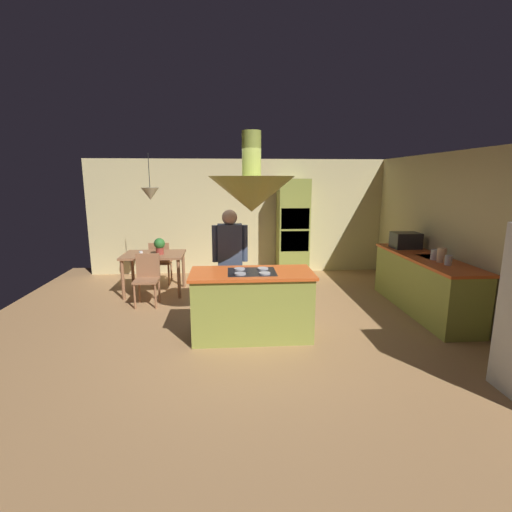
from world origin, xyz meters
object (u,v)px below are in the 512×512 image
(cup_on_table, at_px, (141,254))
(chair_by_back_wall, at_px, (160,260))
(person_at_island, at_px, (230,258))
(canister_sugar, at_px, (442,255))
(chair_facing_island, at_px, (147,276))
(dining_table, at_px, (154,259))
(canister_flour, at_px, (448,260))
(kitchen_island, at_px, (252,304))
(canister_tea, at_px, (435,255))
(oven_tower, at_px, (293,228))
(potted_plant_on_table, at_px, (160,245))
(microwave_on_counter, at_px, (406,240))

(cup_on_table, bearing_deg, chair_by_back_wall, 77.74)
(person_at_island, xyz_separation_m, chair_by_back_wall, (-1.42, 2.08, -0.46))
(canister_sugar, bearing_deg, chair_facing_island, 166.48)
(dining_table, height_order, chair_by_back_wall, chair_by_back_wall)
(canister_sugar, bearing_deg, person_at_island, 174.81)
(chair_facing_island, bearing_deg, canister_flour, -15.65)
(kitchen_island, xyz_separation_m, canister_tea, (2.84, 0.55, 0.53))
(oven_tower, height_order, chair_facing_island, oven_tower)
(potted_plant_on_table, distance_m, canister_sugar, 4.72)
(dining_table, bearing_deg, canister_tea, -18.80)
(kitchen_island, xyz_separation_m, dining_table, (-1.70, 2.10, 0.20))
(dining_table, height_order, microwave_on_counter, microwave_on_counter)
(kitchen_island, distance_m, canister_sugar, 2.92)
(canister_sugar, bearing_deg, microwave_on_counter, 90.00)
(potted_plant_on_table, xyz_separation_m, canister_tea, (4.41, -1.49, 0.06))
(chair_by_back_wall, height_order, canister_tea, canister_tea)
(canister_flour, height_order, microwave_on_counter, microwave_on_counter)
(oven_tower, xyz_separation_m, dining_table, (-2.80, -1.14, -0.41))
(dining_table, relative_size, microwave_on_counter, 2.41)
(chair_by_back_wall, bearing_deg, chair_facing_island, 90.00)
(cup_on_table, relative_size, canister_sugar, 0.41)
(dining_table, bearing_deg, cup_on_table, -131.51)
(dining_table, xyz_separation_m, microwave_on_counter, (4.54, -0.57, 0.39))
(canister_tea, bearing_deg, chair_facing_island, 168.64)
(person_at_island, bearing_deg, canister_flour, -8.44)
(person_at_island, bearing_deg, oven_tower, 61.83)
(kitchen_island, bearing_deg, canister_tea, 11.04)
(chair_facing_island, bearing_deg, oven_tower, 32.40)
(chair_facing_island, bearing_deg, microwave_on_counter, 0.77)
(person_at_island, height_order, potted_plant_on_table, person_at_island)
(chair_facing_island, height_order, microwave_on_counter, microwave_on_counter)
(person_at_island, distance_m, canister_tea, 3.13)
(potted_plant_on_table, xyz_separation_m, microwave_on_counter, (4.41, -0.51, 0.12))
(oven_tower, height_order, potted_plant_on_table, oven_tower)
(dining_table, relative_size, canister_flour, 7.73)
(person_at_island, relative_size, chair_by_back_wall, 1.94)
(kitchen_island, relative_size, oven_tower, 0.77)
(canister_tea, bearing_deg, microwave_on_counter, 90.00)
(kitchen_island, xyz_separation_m, person_at_island, (-0.28, 0.66, 0.51))
(dining_table, bearing_deg, chair_facing_island, -90.00)
(canister_flour, bearing_deg, canister_sugar, 90.00)
(dining_table, bearing_deg, kitchen_island, -51.01)
(chair_facing_island, bearing_deg, chair_by_back_wall, 90.00)
(oven_tower, xyz_separation_m, chair_by_back_wall, (-2.80, -0.51, -0.56))
(person_at_island, relative_size, canister_tea, 10.83)
(microwave_on_counter, bearing_deg, chair_facing_island, -179.23)
(chair_facing_island, xyz_separation_m, canister_flour, (4.54, -1.27, 0.48))
(canister_sugar, distance_m, microwave_on_counter, 1.15)
(canister_flour, bearing_deg, kitchen_island, -176.09)
(cup_on_table, distance_m, canister_sugar, 4.97)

